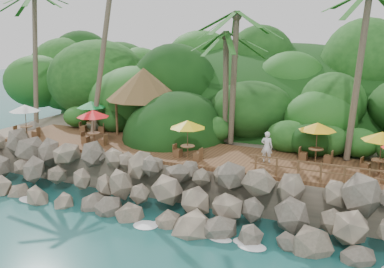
% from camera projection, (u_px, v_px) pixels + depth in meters
% --- Properties ---
extents(ground, '(140.00, 140.00, 0.00)m').
position_uv_depth(ground, '(142.00, 225.00, 22.97)').
color(ground, '#19514F').
rests_on(ground, ground).
extents(land_base, '(32.00, 25.20, 2.10)m').
position_uv_depth(land_base, '(244.00, 136.00, 36.81)').
color(land_base, gray).
rests_on(land_base, ground).
extents(jungle_hill, '(44.80, 28.00, 15.40)m').
position_uv_depth(jungle_hill, '(269.00, 130.00, 43.66)').
color(jungle_hill, '#143811').
rests_on(jungle_hill, ground).
extents(seawall, '(29.00, 4.00, 2.30)m').
position_uv_depth(seawall, '(160.00, 191.00, 24.46)').
color(seawall, gray).
rests_on(seawall, ground).
extents(terrace, '(26.00, 5.00, 0.20)m').
position_uv_depth(terrace, '(192.00, 153.00, 27.74)').
color(terrace, brown).
rests_on(terrace, land_base).
extents(jungle_foliage, '(44.00, 16.00, 12.00)m').
position_uv_depth(jungle_foliage, '(240.00, 151.00, 36.18)').
color(jungle_foliage, '#143811').
rests_on(jungle_foliage, ground).
extents(foam_line, '(25.20, 0.80, 0.06)m').
position_uv_depth(foam_line, '(145.00, 222.00, 23.23)').
color(foam_line, white).
rests_on(foam_line, ground).
extents(palapa, '(5.27, 5.27, 4.60)m').
position_uv_depth(palapa, '(144.00, 84.00, 31.75)').
color(palapa, brown).
rests_on(palapa, ground).
extents(dining_clusters, '(25.44, 5.11, 2.24)m').
position_uv_depth(dining_clusters, '(188.00, 121.00, 27.50)').
color(dining_clusters, brown).
rests_on(dining_clusters, terrace).
extents(railing, '(8.30, 0.10, 1.00)m').
position_uv_depth(railing, '(333.00, 172.00, 21.97)').
color(railing, brown).
rests_on(railing, terrace).
extents(waiter, '(0.67, 0.47, 1.77)m').
position_uv_depth(waiter, '(267.00, 147.00, 25.40)').
color(waiter, white).
rests_on(waiter, terrace).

